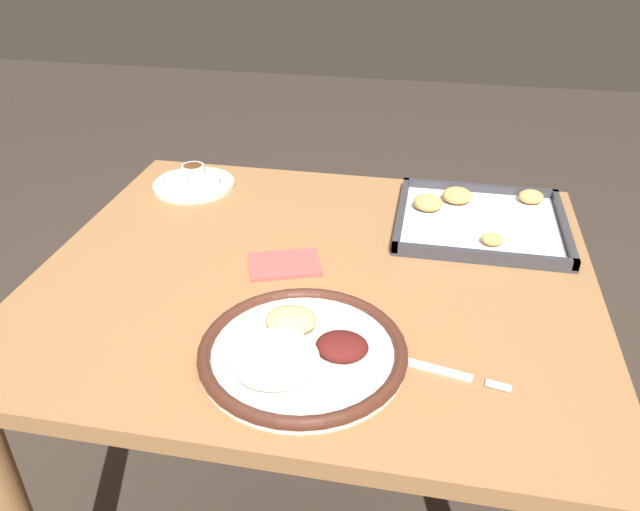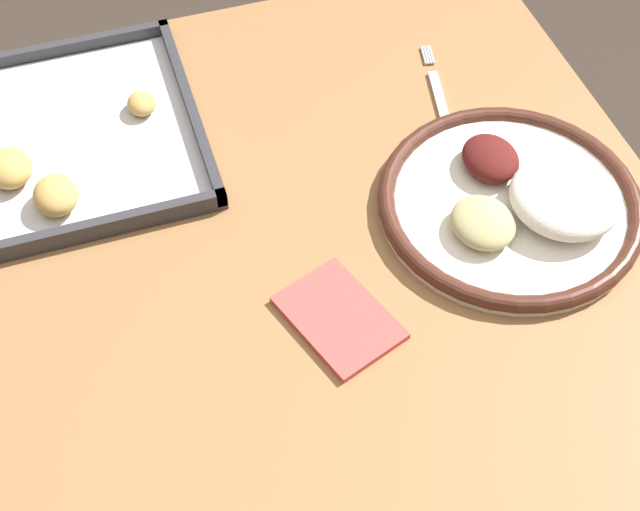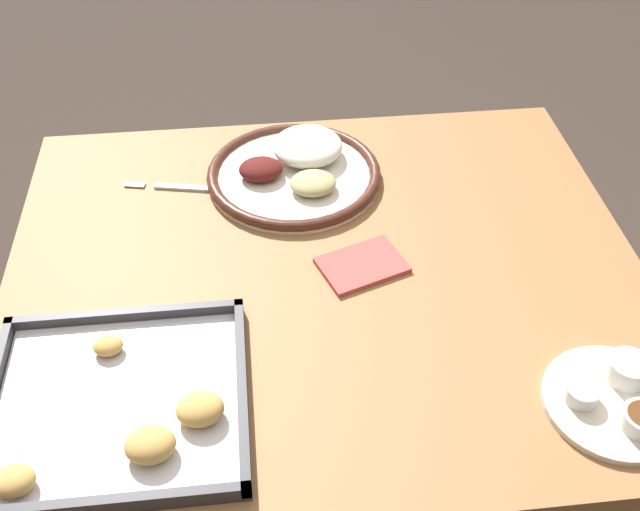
% 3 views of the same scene
% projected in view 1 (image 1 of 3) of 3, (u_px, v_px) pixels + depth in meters
% --- Properties ---
extents(dining_table, '(0.97, 0.83, 0.76)m').
position_uv_depth(dining_table, '(316.00, 328.00, 1.17)').
color(dining_table, olive).
rests_on(dining_table, ground_plane).
extents(dinner_plate, '(0.30, 0.30, 0.06)m').
position_uv_depth(dinner_plate, '(299.00, 351.00, 0.89)').
color(dinner_plate, white).
rests_on(dinner_plate, dining_table).
extents(fork, '(0.20, 0.05, 0.00)m').
position_uv_depth(fork, '(429.00, 367.00, 0.88)').
color(fork, silver).
rests_on(fork, dining_table).
extents(saucer_plate, '(0.18, 0.18, 0.04)m').
position_uv_depth(saucer_plate, '(192.00, 181.00, 1.39)').
color(saucer_plate, beige).
rests_on(saucer_plate, dining_table).
extents(baking_tray, '(0.33, 0.30, 0.04)m').
position_uv_depth(baking_tray, '(477.00, 218.00, 1.25)').
color(baking_tray, '#333338').
rests_on(baking_tray, dining_table).
extents(napkin, '(0.15, 0.12, 0.01)m').
position_uv_depth(napkin, '(285.00, 264.00, 1.11)').
color(napkin, '#CC4C47').
rests_on(napkin, dining_table).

